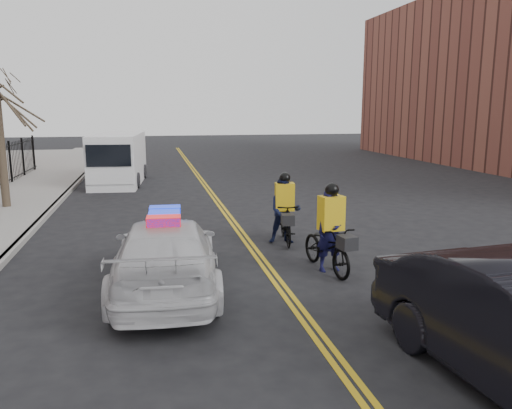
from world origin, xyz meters
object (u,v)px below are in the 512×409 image
at_px(cargo_van, 118,160).
at_px(cyclist_far, 284,215).
at_px(cyclist_near, 331,241).
at_px(police_cruiser, 166,255).

height_order(cargo_van, cyclist_far, cargo_van).
bearing_deg(cargo_van, cyclist_near, -65.05).
height_order(police_cruiser, cyclist_far, cyclist_far).
relative_size(police_cruiser, cyclist_far, 2.60).
relative_size(police_cruiser, cargo_van, 0.87).
bearing_deg(cyclist_far, cyclist_near, -73.02).
distance_m(cargo_van, cyclist_near, 15.57).
xyz_separation_m(cargo_van, cyclist_far, (4.98, -12.12, -0.41)).
distance_m(police_cruiser, cyclist_near, 3.66).
bearing_deg(cargo_van, cyclist_far, -62.89).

